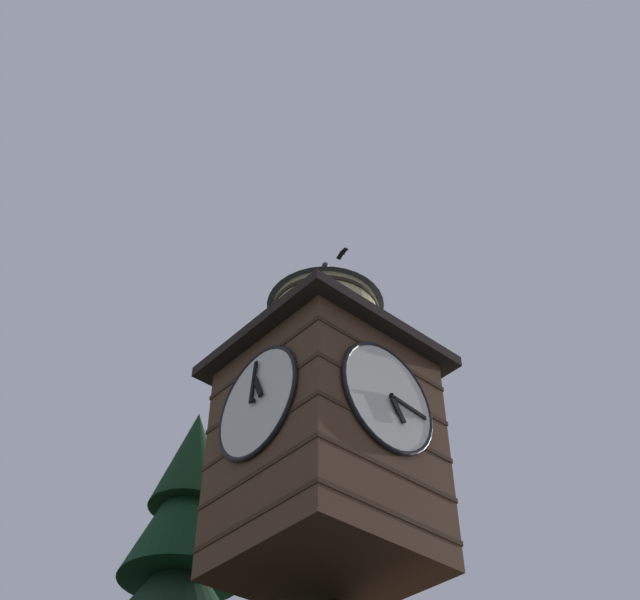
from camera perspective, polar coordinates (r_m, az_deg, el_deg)
name	(u,v)px	position (r m, az deg, el deg)	size (l,w,h in m)	color
clock_tower	(326,418)	(17.54, 0.42, -8.20)	(4.29, 4.29, 8.15)	brown
flying_bird_high	(342,253)	(24.37, 1.56, 3.28)	(0.24, 0.52, 0.11)	black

